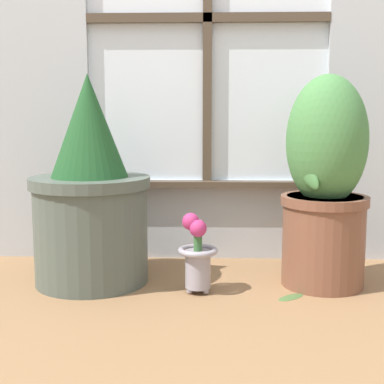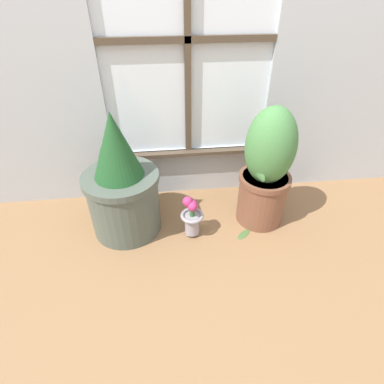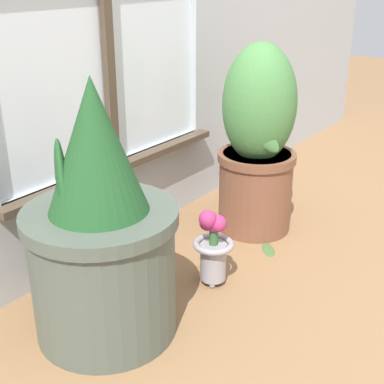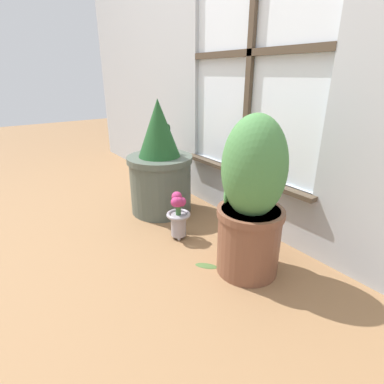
# 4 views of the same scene
# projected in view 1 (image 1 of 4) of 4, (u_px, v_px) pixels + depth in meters

# --- Properties ---
(ground_plane) EXTENTS (10.00, 10.00, 0.00)m
(ground_plane) POSITION_uv_depth(u_px,v_px,m) (206.00, 305.00, 1.67)
(ground_plane) COLOR olive
(potted_plant_left) EXTENTS (0.42, 0.42, 0.73)m
(potted_plant_left) POSITION_uv_depth(u_px,v_px,m) (90.00, 198.00, 1.87)
(potted_plant_left) COLOR #4C564C
(potted_plant_left) RESTS_ON ground_plane
(potted_plant_right) EXTENTS (0.30, 0.30, 0.73)m
(potted_plant_right) POSITION_uv_depth(u_px,v_px,m) (325.00, 185.00, 1.83)
(potted_plant_right) COLOR brown
(potted_plant_right) RESTS_ON ground_plane
(flower_vase) EXTENTS (0.13, 0.13, 0.27)m
(flower_vase) POSITION_uv_depth(u_px,v_px,m) (197.00, 251.00, 1.77)
(flower_vase) COLOR #99939E
(flower_vase) RESTS_ON ground_plane
(fallen_leaf) EXTENTS (0.11, 0.10, 0.01)m
(fallen_leaf) POSITION_uv_depth(u_px,v_px,m) (291.00, 296.00, 1.74)
(fallen_leaf) COLOR #476633
(fallen_leaf) RESTS_ON ground_plane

